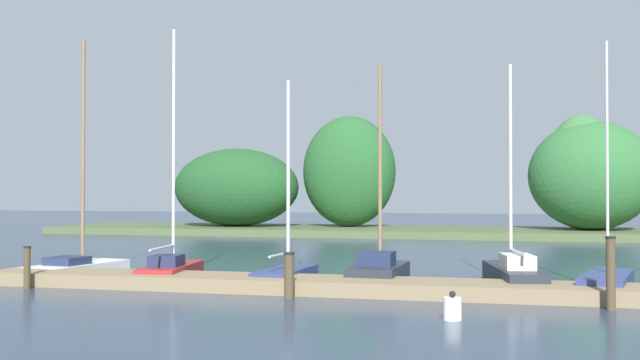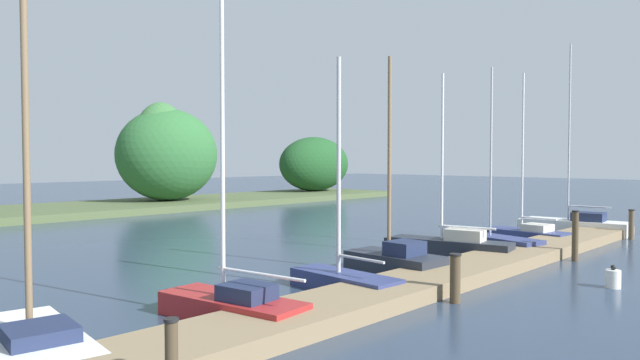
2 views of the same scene
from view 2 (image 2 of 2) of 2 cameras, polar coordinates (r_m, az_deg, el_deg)
The scene contains 15 objects.
dock_pier at distance 16.35m, azimuth 15.03°, elevation -8.36°, with size 23.49×1.80×0.35m.
far_shore at distance 36.31m, azimuth -22.11°, elevation 1.29°, with size 50.18×8.00×7.07m.
sailboat_0 at distance 10.60m, azimuth -26.62°, elevation -13.32°, with size 1.77×3.77×7.10m.
sailboat_1 at distance 11.55m, azimuth -9.00°, elevation -11.80°, with size 1.47×3.56×7.09m.
sailboat_2 at distance 13.85m, azimuth 2.09°, elevation -9.56°, with size 1.11×3.12×5.52m.
sailboat_3 at distance 15.90m, azimuth 7.19°, elevation -7.77°, with size 1.34×2.90×5.89m.
sailboat_4 at distance 18.93m, azimuth 12.46°, elevation -6.31°, with size 1.68×4.19×5.84m.
sailboat_5 at distance 20.72m, azimuth 16.67°, elevation -5.83°, with size 1.72×3.56×6.24m.
sailboat_6 at distance 23.46m, azimuth 19.65°, elevation -4.93°, with size 1.45×3.46×6.40m.
sailboat_7 at distance 26.61m, azimuth 23.72°, elevation -4.01°, with size 1.70×4.46×7.95m.
mooring_piling_0 at distance 7.96m, azimuth -14.48°, elevation -16.85°, with size 0.19×0.19×1.09m.
mooring_piling_1 at distance 12.98m, azimuth 13.23°, elevation -9.43°, with size 0.26×0.26×1.08m.
mooring_piling_2 at distance 19.29m, azimuth 23.93°, elevation -5.05°, with size 0.22×0.22×1.55m.
mooring_piling_3 at distance 25.34m, azimuth 28.43°, elevation -3.88°, with size 0.23×0.23×1.17m.
channel_buoy_0 at distance 15.81m, azimuth 27.01°, elevation -8.69°, with size 0.36×0.36×0.56m.
Camera 2 is at (-14.18, 2.49, 3.13)m, focal length 32.34 mm.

